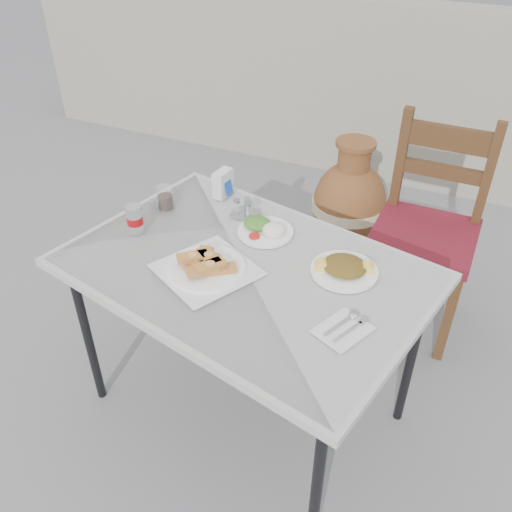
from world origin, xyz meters
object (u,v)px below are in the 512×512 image
at_px(cafe_table, 245,277).
at_px(pide_plate, 206,263).
at_px(salad_rice_plate, 265,229).
at_px(napkin_holder, 223,183).
at_px(terracotta_urn, 349,206).
at_px(condiment_caddy, 245,210).
at_px(chair, 427,229).
at_px(cola_glass, 165,199).
at_px(soda_can, 135,219).
at_px(salad_chopped_plate, 344,268).

bearing_deg(cafe_table, pide_plate, -143.63).
relative_size(cafe_table, pide_plate, 3.44).
relative_size(cafe_table, salad_rice_plate, 6.56).
relative_size(napkin_holder, terracotta_urn, 0.16).
relative_size(condiment_caddy, chair, 0.11).
bearing_deg(cola_glass, cafe_table, -25.23).
bearing_deg(cola_glass, pide_plate, -39.99).
distance_m(soda_can, cola_glass, 0.20).
bearing_deg(condiment_caddy, napkin_holder, 145.10).
bearing_deg(napkin_holder, soda_can, -108.40).
relative_size(salad_rice_plate, napkin_holder, 1.88).
bearing_deg(cafe_table, terracotta_urn, 87.99).
relative_size(pide_plate, salad_rice_plate, 1.91).
bearing_deg(pide_plate, cola_glass, 140.01).
xyz_separation_m(cola_glass, napkin_holder, (0.16, 0.19, 0.01)).
relative_size(pide_plate, salad_chopped_plate, 1.75).
bearing_deg(salad_rice_plate, salad_chopped_plate, -17.69).
bearing_deg(salad_rice_plate, cafe_table, -84.96).
bearing_deg(cola_glass, soda_can, -92.78).
distance_m(pide_plate, cola_glass, 0.46).
xyz_separation_m(condiment_caddy, terracotta_urn, (0.19, 0.95, -0.45)).
bearing_deg(salad_rice_plate, soda_can, -156.53).
bearing_deg(chair, condiment_caddy, -137.52).
distance_m(pide_plate, soda_can, 0.38).
relative_size(pide_plate, chair, 0.40).
xyz_separation_m(salad_rice_plate, napkin_holder, (-0.28, 0.19, 0.04)).
height_order(cafe_table, salad_chopped_plate, salad_chopped_plate).
xyz_separation_m(chair, terracotta_urn, (-0.47, 0.37, -0.19)).
relative_size(soda_can, cola_glass, 1.15).
relative_size(soda_can, terracotta_urn, 0.15).
relative_size(cafe_table, soda_can, 12.65).
height_order(napkin_holder, condiment_caddy, napkin_holder).
distance_m(soda_can, terracotta_urn, 1.42).
bearing_deg(condiment_caddy, terracotta_urn, 78.91).
distance_m(cafe_table, napkin_holder, 0.52).
xyz_separation_m(salad_rice_plate, salad_chopped_plate, (0.35, -0.11, -0.00)).
height_order(pide_plate, soda_can, soda_can).
bearing_deg(pide_plate, salad_chopped_plate, 23.10).
xyz_separation_m(soda_can, cola_glass, (0.01, 0.20, -0.01)).
xyz_separation_m(soda_can, napkin_holder, (0.17, 0.39, 0.00)).
xyz_separation_m(napkin_holder, terracotta_urn, (0.34, 0.85, -0.48)).
relative_size(pide_plate, condiment_caddy, 3.57).
height_order(pide_plate, chair, chair).
relative_size(cola_glass, napkin_holder, 0.84).
xyz_separation_m(cafe_table, salad_rice_plate, (-0.02, 0.22, 0.07)).
distance_m(cafe_table, soda_can, 0.48).
bearing_deg(salad_chopped_plate, condiment_caddy, 157.66).
bearing_deg(soda_can, napkin_holder, 65.76).
height_order(pide_plate, napkin_holder, napkin_holder).
bearing_deg(cola_glass, salad_rice_plate, 0.08).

